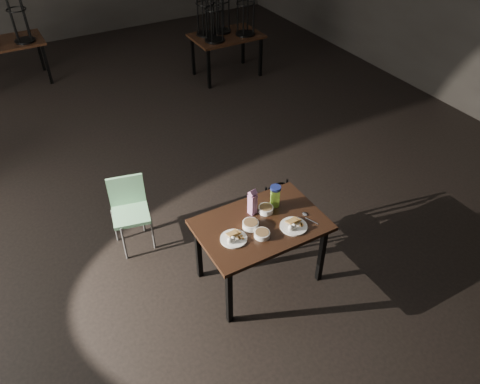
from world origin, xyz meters
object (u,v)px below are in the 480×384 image
juice_carton (253,203)px  bentwood_chair (280,210)px  water_bottle (275,196)px  main_table (261,230)px  school_chair (129,207)px

juice_carton → bentwood_chair: juice_carton is taller
juice_carton → water_bottle: juice_carton is taller
juice_carton → water_bottle: (0.25, -0.01, -0.01)m
main_table → school_chair: size_ratio=1.47×
water_bottle → bentwood_chair: 0.51m
main_table → bentwood_chair: 0.63m
water_bottle → bentwood_chair: (0.21, 0.19, -0.42)m
main_table → bentwood_chair: bearing=37.2°
school_chair → bentwood_chair: bearing=-16.8°
juice_carton → school_chair: juice_carton is taller
school_chair → main_table: bearing=-38.2°
main_table → bentwood_chair: size_ratio=1.60×
bentwood_chair → school_chair: (-1.40, 0.79, 0.05)m
water_bottle → juice_carton: bearing=177.5°
main_table → school_chair: school_chair is taller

